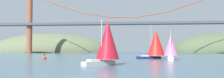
{
  "coord_description": "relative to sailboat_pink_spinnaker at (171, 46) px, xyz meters",
  "views": [
    {
      "loc": [
        5.17,
        -23.45,
        3.22
      ],
      "look_at": [
        0.0,
        29.03,
        5.2
      ],
      "focal_mm": 37.12,
      "sensor_mm": 36.0,
      "label": 1
    }
  ],
  "objects": [
    {
      "name": "sailboat_crimson_sail",
      "position": [
        -14.54,
        -19.69,
        0.82
      ],
      "size": [
        7.35,
        7.28,
        8.39
      ],
      "color": "#B7B2A8",
      "rests_on": "ground_plane"
    },
    {
      "name": "headland_left",
      "position": [
        -69.61,
        96.47,
        -3.58
      ],
      "size": [
        86.86,
        44.0,
        26.69
      ],
      "primitive_type": "ellipsoid",
      "color": "#5B6647",
      "rests_on": "ground_plane"
    },
    {
      "name": "channel_buoy",
      "position": [
        -34.52,
        0.37,
        -3.21
      ],
      "size": [
        1.1,
        1.1,
        2.64
      ],
      "color": "red",
      "rests_on": "ground_plane"
    },
    {
      "name": "sailboat_pink_spinnaker",
      "position": [
        0.0,
        0.0,
        0.0
      ],
      "size": [
        4.25,
        6.75,
        7.65
      ],
      "color": "white",
      "rests_on": "ground_plane"
    },
    {
      "name": "sailboat_red_spinnaker",
      "position": [
        -3.34,
        7.05,
        0.96
      ],
      "size": [
        8.97,
        6.29,
        9.77
      ],
      "color": "#191E4C",
      "rests_on": "ground_plane"
    },
    {
      "name": "headland_right",
      "position": [
        45.39,
        96.47,
        -3.58
      ],
      "size": [
        60.1,
        44.0,
        25.75
      ],
      "primitive_type": "ellipsoid",
      "color": "#4C5B3D",
      "rests_on": "ground_plane"
    },
    {
      "name": "suspension_bridge",
      "position": [
        -14.61,
        56.47,
        12.61
      ],
      "size": [
        137.66,
        6.0,
        33.71
      ],
      "color": "brown",
      "rests_on": "ground_plane"
    }
  ]
}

